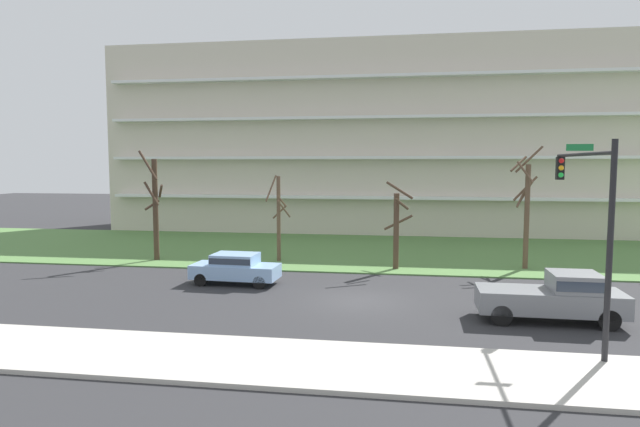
# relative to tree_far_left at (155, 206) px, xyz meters

# --- Properties ---
(ground) EXTENTS (160.00, 160.00, 0.00)m
(ground) POSITION_rel_tree_far_left_xyz_m (13.44, -8.11, -3.46)
(ground) COLOR #2D2D30
(sidewalk_curb_near) EXTENTS (80.00, 4.00, 0.15)m
(sidewalk_curb_near) POSITION_rel_tree_far_left_xyz_m (13.44, -16.11, -3.39)
(sidewalk_curb_near) COLOR #BCB7AD
(sidewalk_curb_near) RESTS_ON ground
(grass_lawn_strip) EXTENTS (80.00, 16.00, 0.08)m
(grass_lawn_strip) POSITION_rel_tree_far_left_xyz_m (13.44, 5.89, -3.42)
(grass_lawn_strip) COLOR #547F42
(grass_lawn_strip) RESTS_ON ground
(apartment_building) EXTENTS (49.04, 11.25, 16.62)m
(apartment_building) POSITION_rel_tree_far_left_xyz_m (13.44, 19.04, 4.85)
(apartment_building) COLOR beige
(apartment_building) RESTS_ON ground
(tree_far_left) EXTENTS (1.39, 1.55, 6.95)m
(tree_far_left) POSITION_rel_tree_far_left_xyz_m (0.00, 0.00, 0.00)
(tree_far_left) COLOR #423023
(tree_far_left) RESTS_ON ground
(tree_left) EXTENTS (1.53, 1.52, 5.42)m
(tree_left) POSITION_rel_tree_far_left_xyz_m (7.73, 0.88, -0.58)
(tree_left) COLOR brown
(tree_left) RESTS_ON ground
(tree_center) EXTENTS (1.70, 1.96, 5.16)m
(tree_center) POSITION_rel_tree_far_left_xyz_m (15.04, -0.61, -0.98)
(tree_center) COLOR #4C3828
(tree_center) RESTS_ON ground
(tree_right) EXTENTS (1.93, 1.72, 7.17)m
(tree_right) POSITION_rel_tree_far_left_xyz_m (22.39, 0.70, 0.14)
(tree_right) COLOR brown
(tree_right) RESTS_ON ground
(sedan_blue_near_left) EXTENTS (4.49, 2.02, 1.57)m
(sedan_blue_near_left) POSITION_rel_tree_far_left_xyz_m (6.99, -5.61, -2.59)
(sedan_blue_near_left) COLOR #8CB2E0
(sedan_blue_near_left) RESTS_ON ground
(pickup_gray_center_left) EXTENTS (5.43, 2.10, 1.95)m
(pickup_gray_center_left) POSITION_rel_tree_far_left_xyz_m (21.28, -10.11, -2.44)
(pickup_gray_center_left) COLOR slate
(pickup_gray_center_left) RESTS_ON ground
(traffic_signal_mast) EXTENTS (0.90, 5.94, 6.84)m
(traffic_signal_mast) POSITION_rel_tree_far_left_xyz_m (21.50, -12.76, 1.23)
(traffic_signal_mast) COLOR black
(traffic_signal_mast) RESTS_ON ground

